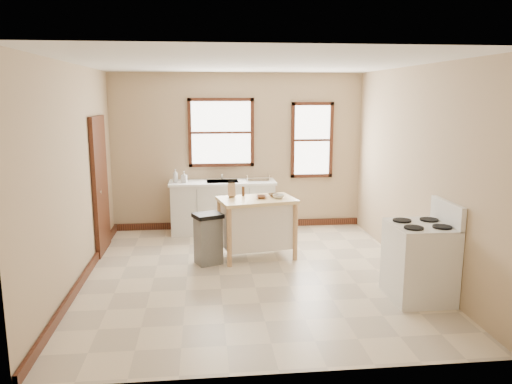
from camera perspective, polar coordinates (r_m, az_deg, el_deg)
floor at (r=6.91m, az=-0.49°, el=-9.36°), size 5.00×5.00×0.00m
ceiling at (r=6.49m, az=-0.53°, el=14.50°), size 5.00×5.00×0.00m
wall_back at (r=9.03m, az=-2.07°, el=4.61°), size 4.50×0.04×2.80m
wall_left at (r=6.72m, az=-19.97°, el=1.75°), size 0.04×5.00×2.80m
wall_right at (r=7.13m, az=17.80°, el=2.38°), size 0.04×5.00×2.80m
window_main at (r=8.96m, az=-4.00°, el=6.79°), size 1.17×0.06×1.22m
window_side at (r=9.18m, az=6.41°, el=5.91°), size 0.77×0.06×1.37m
door_left at (r=8.02m, az=-17.36°, el=0.78°), size 0.06×0.90×2.10m
baseboard_back at (r=9.24m, az=-2.00°, el=-3.70°), size 4.50×0.04×0.12m
baseboard_left at (r=7.04m, az=-19.01°, el=-9.07°), size 0.04×5.00×0.12m
sink_counter at (r=8.87m, az=-3.82°, el=-1.68°), size 1.86×0.62×0.92m
faucet at (r=8.94m, az=-3.91°, el=2.14°), size 0.03×0.03×0.22m
soap_bottle_a at (r=8.73m, az=-9.21°, el=1.85°), size 0.11×0.11×0.23m
soap_bottle_b at (r=8.71m, az=-8.22°, el=1.73°), size 0.11×0.11×0.20m
dish_rack at (r=8.80m, az=0.18°, el=1.63°), size 0.41×0.31×0.10m
kitchen_island at (r=7.48m, az=0.09°, el=-4.12°), size 1.22×0.90×0.90m
knife_block at (r=7.47m, az=-2.80°, el=0.18°), size 0.11×0.11×0.20m
pepper_grinder at (r=7.55m, az=-1.47°, el=0.10°), size 0.05×0.05×0.15m
bowl_a at (r=7.39m, az=0.63°, el=-0.56°), size 0.19×0.19×0.04m
bowl_b at (r=7.53m, az=2.05°, el=-0.34°), size 0.22×0.22×0.04m
bowl_c at (r=7.40m, az=2.60°, el=-0.50°), size 0.25×0.25×0.06m
trash_bin at (r=7.25m, az=-5.48°, el=-5.33°), size 0.48×0.44×0.74m
gas_stove at (r=6.25m, az=18.22°, el=-6.41°), size 0.74×0.75×1.19m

